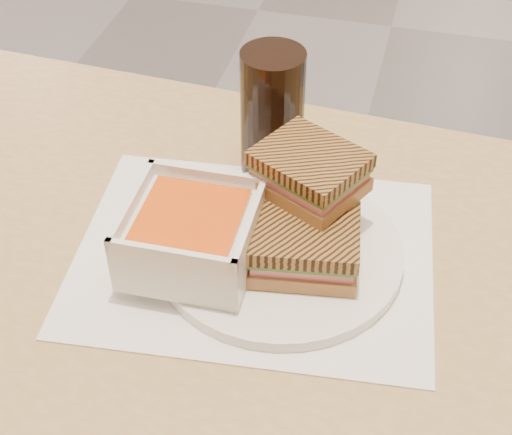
% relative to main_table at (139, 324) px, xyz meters
% --- Properties ---
extents(main_table, '(1.24, 0.77, 0.75)m').
position_rel_main_table_xyz_m(main_table, '(0.00, 0.00, 0.00)').
color(main_table, tan).
rests_on(main_table, ground).
extents(tray_liner, '(0.42, 0.34, 0.00)m').
position_rel_main_table_xyz_m(tray_liner, '(0.13, 0.04, 0.12)').
color(tray_liner, white).
rests_on(tray_liner, main_table).
extents(plate, '(0.27, 0.27, 0.01)m').
position_rel_main_table_xyz_m(plate, '(0.16, 0.04, 0.12)').
color(plate, white).
rests_on(plate, tray_liner).
extents(soup_bowl, '(0.13, 0.13, 0.07)m').
position_rel_main_table_xyz_m(soup_bowl, '(0.08, 0.00, 0.16)').
color(soup_bowl, white).
rests_on(soup_bowl, plate).
extents(panini_lower, '(0.12, 0.11, 0.05)m').
position_rel_main_table_xyz_m(panini_lower, '(0.19, 0.02, 0.16)').
color(panini_lower, '#A07341').
rests_on(panini_lower, plate).
extents(panini_upper, '(0.14, 0.13, 0.05)m').
position_rel_main_table_xyz_m(panini_upper, '(0.18, 0.09, 0.20)').
color(panini_upper, '#A07341').
rests_on(panini_upper, panini_lower).
extents(cola_glass, '(0.08, 0.08, 0.16)m').
position_rel_main_table_xyz_m(cola_glass, '(0.12, 0.19, 0.20)').
color(cola_glass, black).
rests_on(cola_glass, main_table).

